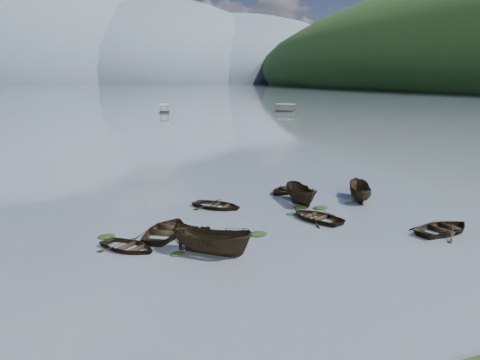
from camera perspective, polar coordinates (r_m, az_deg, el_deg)
name	(u,v)px	position (r m, az deg, el deg)	size (l,w,h in m)	color
ground_plane	(314,256)	(27.48, 9.07, -9.12)	(2400.00, 2400.00, 0.00)	slate
haze_mtn_b	(30,83)	(923.30, -24.24, 10.70)	(520.00, 520.00, 340.00)	#475666
haze_mtn_c	(143,83)	(934.71, -11.70, 11.52)	(520.00, 520.00, 260.00)	#475666
haze_mtn_d	(232,83)	(980.39, -1.04, 11.79)	(520.00, 520.00, 220.00)	#475666
rowboat_0	(129,249)	(28.87, -13.44, -8.24)	(2.72, 3.80, 0.79)	black
rowboat_1	(167,235)	(31.00, -8.89, -6.59)	(3.48, 4.88, 1.01)	black
rowboat_2	(212,254)	(27.40, -3.44, -9.05)	(1.86, 4.94, 1.91)	black
rowboat_3	(317,220)	(34.15, 9.32, -4.81)	(3.03, 4.25, 0.88)	black
rowboat_4	(444,232)	(33.86, 23.60, -5.87)	(3.24, 4.53, 0.94)	black
rowboat_5	(301,203)	(38.36, 7.48, -2.84)	(1.75, 4.64, 1.79)	black
rowboat_6	(217,208)	(36.73, -2.80, -3.43)	(2.87, 4.02, 0.83)	black
rowboat_7	(285,192)	(41.82, 5.54, -1.52)	(2.82, 3.95, 0.82)	black
rowboat_8	(359,200)	(40.30, 14.31, -2.38)	(1.65, 4.39, 1.70)	black
weed_clump_0	(225,238)	(30.06, -1.81, -7.06)	(0.96, 0.79, 0.21)	black
weed_clump_1	(178,255)	(27.56, -7.62, -9.01)	(0.89, 0.71, 0.20)	black
weed_clump_2	(258,235)	(30.59, 2.23, -6.71)	(1.22, 0.98, 0.26)	black
weed_clump_3	(350,203)	(39.06, 13.22, -2.79)	(0.82, 0.69, 0.18)	black
weed_clump_4	(320,209)	(37.07, 9.78, -3.46)	(1.19, 0.95, 0.25)	black
weed_clump_5	(107,237)	(31.32, -15.95, -6.74)	(1.11, 0.89, 0.23)	black
weed_clump_6	(291,215)	(35.17, 6.28, -4.21)	(0.82, 0.69, 0.17)	black
weed_clump_7	(301,208)	(37.06, 7.39, -3.38)	(1.12, 0.89, 0.24)	black
pontoon_centre	(164,113)	(138.14, -9.19, 8.07)	(2.63, 6.31, 2.42)	black
pontoon_right	(285,112)	(142.12, 5.55, 8.29)	(2.40, 5.77, 2.21)	black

